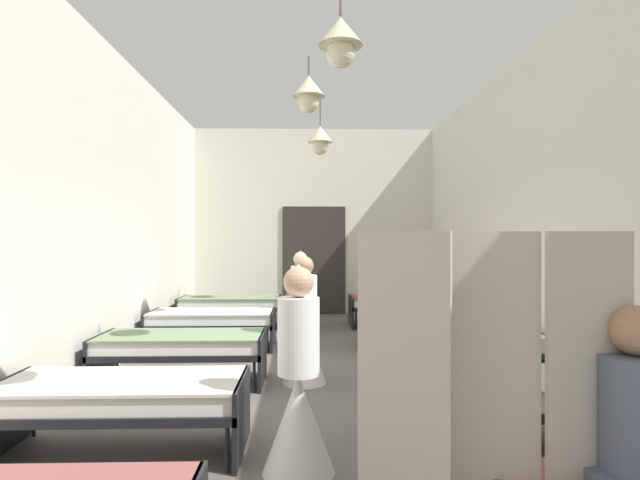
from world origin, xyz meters
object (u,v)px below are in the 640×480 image
bed_right_row_3 (422,319)px  bed_left_row_4 (231,304)px  bed_left_row_3 (212,320)px  nurse_far_aisle (304,337)px  bed_left_row_2 (182,346)px  bed_right_row_2 (459,344)px  bed_right_row_4 (399,303)px  bed_right_row_1 (532,393)px  potted_plant (301,285)px  bed_left_row_1 (122,397)px  nurse_mid_aisle (300,311)px  nurse_near_aisle (299,399)px  patient_seated_primary (382,281)px  privacy_screen (495,420)px  patient_seated_secondary (636,420)px

bed_right_row_3 → bed_left_row_4: 3.74m
bed_left_row_3 → bed_right_row_3: size_ratio=1.00×
bed_right_row_3 → nurse_far_aisle: 2.63m
bed_left_row_2 → bed_right_row_2: size_ratio=1.00×
bed_right_row_3 → bed_right_row_4: 1.89m
bed_left_row_2 → bed_right_row_4: same height
bed_right_row_1 → bed_right_row_3: same height
potted_plant → bed_left_row_1: bearing=-103.6°
bed_right_row_1 → nurse_mid_aisle: (-1.88, 3.99, 0.09)m
bed_left_row_1 → nurse_near_aisle: 1.43m
bed_left_row_1 → bed_right_row_2: bearing=30.4°
bed_left_row_1 → potted_plant: potted_plant is taller
nurse_far_aisle → bed_right_row_3: bearing=87.5°
bed_left_row_1 → patient_seated_primary: patient_seated_primary is taller
bed_right_row_2 → bed_right_row_4: size_ratio=1.00×
bed_right_row_1 → bed_left_row_3: bearing=130.5°
bed_right_row_1 → bed_left_row_2: 3.74m
bed_right_row_1 → bed_left_row_3: (-3.23, 3.78, 0.00)m
nurse_near_aisle → potted_plant: size_ratio=1.17×
bed_right_row_1 → bed_left_row_2: (-3.23, 1.89, 0.00)m
bed_left_row_4 → privacy_screen: (2.28, -7.41, 0.41)m
bed_left_row_1 → privacy_screen: privacy_screen is taller
bed_right_row_2 → patient_seated_primary: bearing=95.4°
bed_right_row_2 → nurse_far_aisle: 1.82m
bed_left_row_2 → nurse_near_aisle: (1.38, -2.27, 0.09)m
bed_left_row_4 → bed_right_row_1: bearing=-60.4°
bed_right_row_3 → potted_plant: (-1.89, 1.76, 0.37)m
patient_seated_primary → nurse_mid_aisle: bearing=-133.4°
patient_seated_secondary → nurse_mid_aisle: bearing=104.8°
bed_left_row_3 → patient_seated_primary: bearing=32.3°
patient_seated_primary → bed_right_row_4: bearing=11.0°
nurse_far_aisle → potted_plant: 3.67m
patient_seated_primary → privacy_screen: 7.37m
patient_seated_primary → privacy_screen: size_ratio=0.47×
bed_left_row_4 → potted_plant: (1.34, -0.14, 0.37)m
bed_left_row_1 → nurse_near_aisle: bearing=-15.2°
bed_left_row_3 → potted_plant: bearing=52.6°
bed_left_row_3 → patient_seated_primary: 3.44m
bed_left_row_3 → bed_right_row_4: size_ratio=1.00×
bed_left_row_3 → privacy_screen: bearing=-67.5°
bed_right_row_2 → bed_left_row_3: size_ratio=1.00×
bed_left_row_4 → nurse_mid_aisle: (1.35, -1.69, 0.09)m
bed_left_row_2 → bed_left_row_3: size_ratio=1.00×
bed_right_row_1 → patient_seated_primary: (-0.35, 5.61, 0.43)m
bed_right_row_2 → bed_right_row_3: (0.00, 1.89, 0.00)m
bed_left_row_2 → potted_plant: size_ratio=1.49×
bed_right_row_1 → nurse_far_aisle: 2.62m
nurse_far_aisle → patient_seated_secondary: nurse_far_aisle is taller
bed_left_row_4 → patient_seated_primary: (2.88, -0.07, 0.43)m
bed_left_row_1 → bed_left_row_4: bearing=90.0°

